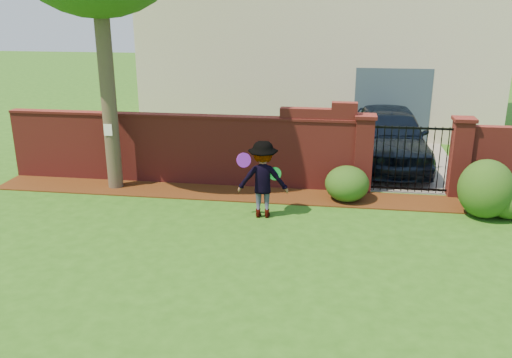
# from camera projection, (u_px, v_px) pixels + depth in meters

# --- Properties ---
(ground) EXTENTS (80.00, 80.00, 0.01)m
(ground) POSITION_uv_depth(u_px,v_px,m) (233.00, 259.00, 9.58)
(ground) COLOR #285B16
(ground) RESTS_ON ground
(mulch_bed) EXTENTS (11.10, 1.08, 0.03)m
(mulch_bed) POSITION_uv_depth(u_px,v_px,m) (220.00, 193.00, 12.84)
(mulch_bed) COLOR #3C1D0B
(mulch_bed) RESTS_ON ground
(brick_wall) EXTENTS (8.70, 0.31, 2.16)m
(brick_wall) POSITION_uv_depth(u_px,v_px,m) (183.00, 147.00, 13.33)
(brick_wall) COLOR maroon
(brick_wall) RESTS_ON ground
(pillar_left) EXTENTS (0.50, 0.50, 1.88)m
(pillar_left) POSITION_uv_depth(u_px,v_px,m) (363.00, 153.00, 12.71)
(pillar_left) COLOR maroon
(pillar_left) RESTS_ON ground
(pillar_right) EXTENTS (0.50, 0.50, 1.88)m
(pillar_right) POSITION_uv_depth(u_px,v_px,m) (460.00, 157.00, 12.40)
(pillar_right) COLOR maroon
(pillar_right) RESTS_ON ground
(iron_gate) EXTENTS (1.78, 0.03, 1.60)m
(iron_gate) POSITION_uv_depth(u_px,v_px,m) (411.00, 159.00, 12.58)
(iron_gate) COLOR black
(iron_gate) RESTS_ON ground
(driveway) EXTENTS (3.20, 8.00, 0.01)m
(driveway) POSITION_uv_depth(u_px,v_px,m) (392.00, 150.00, 16.61)
(driveway) COLOR gray
(driveway) RESTS_ON ground
(house) EXTENTS (12.40, 6.40, 6.30)m
(house) POSITION_uv_depth(u_px,v_px,m) (319.00, 37.00, 19.72)
(house) COLOR beige
(house) RESTS_ON ground
(car) EXTENTS (2.13, 4.87, 1.63)m
(car) POSITION_uv_depth(u_px,v_px,m) (391.00, 138.00, 14.71)
(car) COLOR black
(car) RESTS_ON ground
(paper_notice) EXTENTS (0.20, 0.01, 0.28)m
(paper_notice) POSITION_uv_depth(u_px,v_px,m) (108.00, 130.00, 12.62)
(paper_notice) COLOR white
(paper_notice) RESTS_ON tree
(shrub_left) EXTENTS (1.01, 1.01, 0.82)m
(shrub_left) POSITION_uv_depth(u_px,v_px,m) (347.00, 184.00, 12.25)
(shrub_left) COLOR #194615
(shrub_left) RESTS_ON ground
(shrub_middle) EXTENTS (1.14, 1.14, 1.26)m
(shrub_middle) POSITION_uv_depth(u_px,v_px,m) (486.00, 189.00, 11.25)
(shrub_middle) COLOR #194615
(shrub_middle) RESTS_ON ground
(shrub_right) EXTENTS (0.91, 0.91, 0.80)m
(shrub_right) POSITION_uv_depth(u_px,v_px,m) (508.00, 200.00, 11.27)
(shrub_right) COLOR #194615
(shrub_right) RESTS_ON ground
(man) EXTENTS (1.11, 0.69, 1.65)m
(man) POSITION_uv_depth(u_px,v_px,m) (263.00, 180.00, 11.20)
(man) COLOR gray
(man) RESTS_ON ground
(frisbee_purple) EXTENTS (0.31, 0.22, 0.30)m
(frisbee_purple) POSITION_uv_depth(u_px,v_px,m) (244.00, 160.00, 10.84)
(frisbee_purple) COLOR purple
(frisbee_purple) RESTS_ON man
(frisbee_green) EXTENTS (0.28, 0.07, 0.28)m
(frisbee_green) POSITION_uv_depth(u_px,v_px,m) (275.00, 174.00, 11.10)
(frisbee_green) COLOR #1CD448
(frisbee_green) RESTS_ON man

